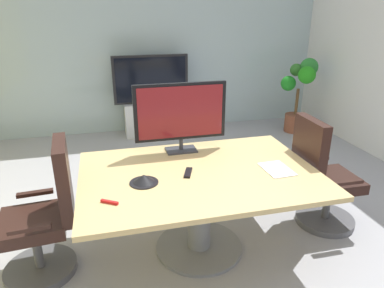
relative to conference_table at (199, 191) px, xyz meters
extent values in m
plane|color=#99999E|center=(-0.03, 0.07, -0.57)|extent=(7.77, 7.77, 0.00)
cube|color=#9EB2B7|center=(-0.03, 3.46, 0.87)|extent=(6.16, 0.10, 2.88)
cube|color=tan|center=(0.00, 0.00, 0.16)|extent=(1.91, 1.32, 0.04)
cylinder|color=slate|center=(0.00, 0.00, -0.22)|extent=(0.20, 0.20, 0.71)
cylinder|color=slate|center=(0.00, 0.00, -0.56)|extent=(0.76, 0.76, 0.03)
cylinder|color=#4C4C51|center=(-1.32, 0.02, -0.54)|extent=(0.56, 0.56, 0.06)
cylinder|color=#4C4C51|center=(-1.32, 0.02, -0.33)|extent=(0.07, 0.07, 0.36)
cube|color=black|center=(-1.32, 0.02, -0.11)|extent=(0.52, 0.52, 0.10)
cube|color=black|center=(-1.05, 0.04, 0.22)|extent=(0.13, 0.46, 0.60)
cube|color=black|center=(-1.32, 0.28, 0.01)|extent=(0.28, 0.07, 0.03)
cube|color=black|center=(-1.28, -0.23, 0.01)|extent=(0.28, 0.07, 0.03)
cylinder|color=#4C4C51|center=(1.32, 0.08, -0.54)|extent=(0.56, 0.56, 0.06)
cylinder|color=#4C4C51|center=(1.32, 0.08, -0.33)|extent=(0.07, 0.07, 0.36)
cube|color=black|center=(1.32, 0.08, -0.11)|extent=(0.49, 0.49, 0.10)
cube|color=black|center=(1.05, 0.08, 0.22)|extent=(0.10, 0.46, 0.60)
cube|color=black|center=(1.29, -0.18, 0.01)|extent=(0.28, 0.06, 0.03)
cube|color=black|center=(1.30, 0.34, 0.01)|extent=(0.28, 0.06, 0.03)
cube|color=#333338|center=(-0.05, 0.48, 0.18)|extent=(0.28, 0.18, 0.02)
cylinder|color=#333338|center=(-0.05, 0.48, 0.24)|extent=(0.04, 0.04, 0.10)
cube|color=black|center=(-0.05, 0.49, 0.55)|extent=(0.84, 0.04, 0.52)
cube|color=maroon|center=(-0.05, 0.47, 0.55)|extent=(0.77, 0.01, 0.47)
cube|color=#B7BABC|center=(0.04, 3.11, -0.30)|extent=(0.90, 0.36, 0.55)
cube|color=black|center=(0.04, 3.09, 0.36)|extent=(1.20, 0.06, 0.76)
cube|color=black|center=(0.04, 3.05, 0.36)|extent=(1.12, 0.01, 0.69)
cylinder|color=brown|center=(2.42, 2.65, -0.42)|extent=(0.34, 0.34, 0.30)
cylinder|color=brown|center=(2.42, 2.65, -0.05)|extent=(0.05, 0.05, 0.44)
sphere|color=#2A7D2F|center=(2.61, 2.70, 0.51)|extent=(0.29, 0.29, 0.29)
sphere|color=#2F6E29|center=(2.44, 2.79, 0.46)|extent=(0.21, 0.21, 0.21)
sphere|color=#1B7B1F|center=(2.25, 2.67, 0.26)|extent=(0.24, 0.24, 0.24)
sphere|color=#228A19|center=(2.43, 2.45, 0.43)|extent=(0.28, 0.28, 0.28)
cone|color=black|center=(-0.46, -0.08, 0.21)|extent=(0.19, 0.19, 0.07)
cylinder|color=black|center=(-0.46, -0.08, 0.18)|extent=(0.22, 0.22, 0.01)
cube|color=black|center=(-0.10, -0.01, 0.19)|extent=(0.11, 0.18, 0.02)
cube|color=red|center=(-0.73, -0.32, 0.19)|extent=(0.12, 0.09, 0.02)
cube|color=white|center=(0.63, -0.11, 0.18)|extent=(0.22, 0.31, 0.01)
camera|label=1|loc=(-0.69, -2.48, 1.43)|focal=32.85mm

